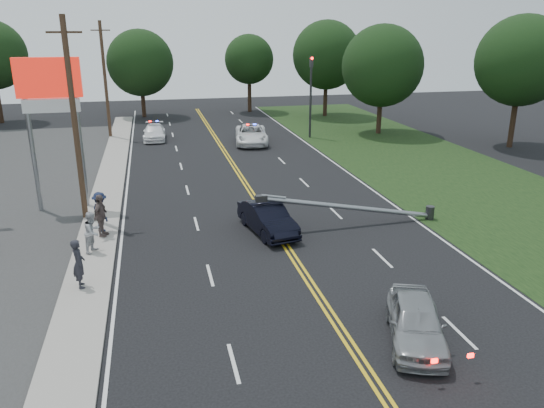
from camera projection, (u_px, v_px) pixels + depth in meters
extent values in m
plane|color=black|center=(331.00, 315.00, 18.24)|extent=(120.00, 120.00, 0.00)
cube|color=gray|center=(99.00, 230.00, 25.69)|extent=(1.80, 70.00, 0.12)
cube|color=black|center=(498.00, 200.00, 30.35)|extent=(12.00, 80.00, 0.01)
cube|color=gold|center=(268.00, 218.00, 27.49)|extent=(0.36, 80.00, 0.00)
cylinder|color=gray|center=(32.00, 147.00, 27.60)|extent=(0.24, 0.24, 7.00)
cylinder|color=gray|center=(81.00, 145.00, 28.11)|extent=(0.24, 0.24, 7.00)
cube|color=red|center=(48.00, 78.00, 26.75)|extent=(3.20, 0.35, 2.00)
cube|color=white|center=(51.00, 106.00, 27.19)|extent=(2.80, 0.30, 0.70)
cylinder|color=#2D2D30|center=(311.00, 98.00, 46.64)|extent=(0.20, 0.20, 7.00)
cube|color=#2D2D30|center=(311.00, 62.00, 45.66)|extent=(0.28, 0.28, 0.90)
sphere|color=#FF0C07|center=(312.00, 58.00, 45.42)|extent=(0.22, 0.22, 0.22)
cylinder|color=#2D2D30|center=(430.00, 213.00, 27.25)|extent=(0.44, 0.44, 0.70)
cylinder|color=gray|center=(349.00, 207.00, 26.11)|extent=(8.90, 0.24, 1.80)
cube|color=#2D2D30|center=(261.00, 198.00, 24.92)|extent=(0.55, 0.32, 0.30)
cylinder|color=#382619|center=(75.00, 123.00, 25.81)|extent=(0.28, 0.28, 10.00)
cube|color=#382619|center=(64.00, 32.00, 24.48)|extent=(1.60, 0.10, 0.10)
cylinder|color=#382619|center=(105.00, 81.00, 46.15)|extent=(0.28, 0.28, 10.00)
cube|color=#382619|center=(100.00, 30.00, 44.82)|extent=(1.60, 0.10, 0.10)
cylinder|color=black|center=(143.00, 101.00, 58.28)|extent=(0.44, 0.44, 3.37)
sphere|color=black|center=(140.00, 63.00, 56.98)|extent=(7.07, 7.07, 7.07)
cylinder|color=black|center=(250.00, 97.00, 61.87)|extent=(0.44, 0.44, 3.47)
sphere|color=black|center=(249.00, 59.00, 60.53)|extent=(5.59, 5.59, 5.59)
cylinder|color=black|center=(325.00, 99.00, 58.87)|extent=(0.44, 0.44, 3.83)
sphere|color=black|center=(327.00, 55.00, 57.39)|extent=(7.37, 7.37, 7.37)
cylinder|color=black|center=(379.00, 114.00, 49.08)|extent=(0.44, 0.44, 3.56)
sphere|color=black|center=(382.00, 66.00, 47.70)|extent=(7.32, 7.32, 7.32)
cylinder|color=black|center=(513.00, 123.00, 43.29)|extent=(0.44, 0.44, 4.02)
sphere|color=black|center=(522.00, 61.00, 41.74)|extent=(7.11, 7.11, 7.11)
imported|color=black|center=(268.00, 218.00, 25.38)|extent=(2.34, 4.58, 1.44)
imported|color=#95989C|center=(416.00, 322.00, 16.50)|extent=(2.96, 4.40, 1.39)
imported|color=white|center=(251.00, 134.00, 44.95)|extent=(3.40, 5.97, 1.57)
imported|color=white|center=(154.00, 132.00, 46.55)|extent=(2.03, 4.64, 1.33)
imported|color=#26252D|center=(79.00, 263.00, 19.68)|extent=(0.60, 0.78, 1.91)
imported|color=#AEAFB3|center=(93.00, 232.00, 22.84)|extent=(1.03, 1.11, 1.82)
imported|color=#18203C|center=(100.00, 212.00, 25.23)|extent=(1.18, 1.42, 1.91)
imported|color=#61514E|center=(101.00, 216.00, 24.53)|extent=(0.86, 1.28, 2.01)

